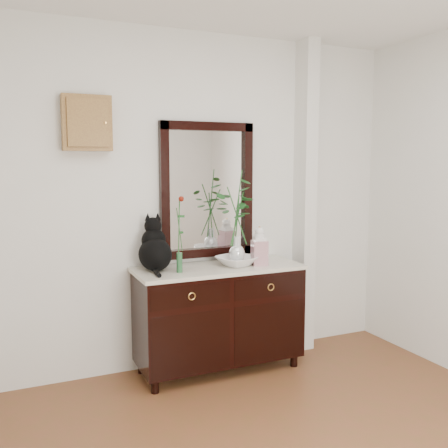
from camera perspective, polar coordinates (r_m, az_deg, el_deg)
name	(u,v)px	position (r m, az deg, el deg)	size (l,w,h in m)	color
wall_back	(195,202)	(4.07, -3.29, 2.58)	(3.60, 0.04, 2.70)	silver
pilaster	(305,199)	(4.45, 9.22, 2.89)	(0.12, 0.20, 2.70)	silver
sideboard	(219,313)	(4.05, -0.58, -10.09)	(1.33, 0.52, 0.82)	black
wall_mirror	(207,190)	(4.09, -1.92, 3.87)	(0.80, 0.06, 1.10)	black
key_cabinet	(87,123)	(3.81, -15.41, 11.06)	(0.35, 0.10, 0.40)	brown
cat	(155,244)	(3.82, -7.89, -2.25)	(0.29, 0.35, 0.41)	black
lotus_bowl	(237,261)	(3.98, 1.48, -4.24)	(0.31, 0.31, 0.08)	white
vase_branches	(237,217)	(3.92, 1.50, 0.86)	(0.36, 0.36, 0.75)	silver
bud_vase_rose	(179,234)	(3.70, -5.15, -1.15)	(0.07, 0.07, 0.58)	#295E34
ginger_jar	(259,246)	(3.99, 4.08, -2.47)	(0.12, 0.12, 0.32)	silver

